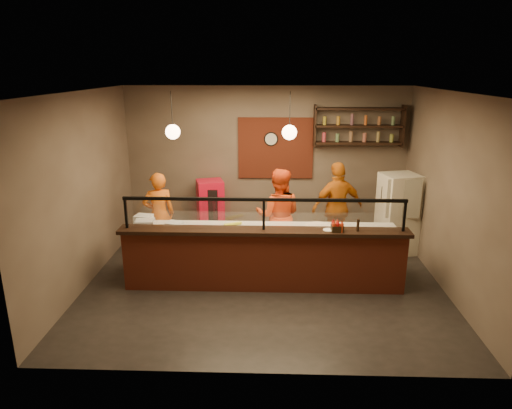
{
  "coord_description": "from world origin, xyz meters",
  "views": [
    {
      "loc": [
        0.12,
        -7.2,
        3.56
      ],
      "look_at": [
        -0.14,
        0.3,
        1.3
      ],
      "focal_mm": 32.0,
      "sensor_mm": 36.0,
      "label": 1
    }
  ],
  "objects_px": {
    "cook_left": "(159,215)",
    "pizza_dough": "(319,226)",
    "fridge": "(398,214)",
    "cook_mid": "(278,216)",
    "red_cooler": "(211,209)",
    "condiment_caddy": "(337,228)",
    "cook_right": "(337,207)",
    "wall_clock": "(271,139)",
    "pepper_mill": "(358,225)"
  },
  "relations": [
    {
      "from": "condiment_caddy",
      "to": "cook_mid",
      "type": "bearing_deg",
      "value": 125.65
    },
    {
      "from": "cook_right",
      "to": "red_cooler",
      "type": "relative_size",
      "value": 1.44
    },
    {
      "from": "cook_left",
      "to": "fridge",
      "type": "distance_m",
      "value": 4.66
    },
    {
      "from": "cook_right",
      "to": "pepper_mill",
      "type": "height_order",
      "value": "cook_right"
    },
    {
      "from": "red_cooler",
      "to": "pepper_mill",
      "type": "relative_size",
      "value": 6.29
    },
    {
      "from": "pizza_dough",
      "to": "pepper_mill",
      "type": "height_order",
      "value": "pepper_mill"
    },
    {
      "from": "cook_mid",
      "to": "pizza_dough",
      "type": "height_order",
      "value": "cook_mid"
    },
    {
      "from": "cook_right",
      "to": "cook_mid",
      "type": "bearing_deg",
      "value": 5.03
    },
    {
      "from": "cook_right",
      "to": "fridge",
      "type": "xyz_separation_m",
      "value": [
        1.18,
        -0.04,
        -0.11
      ]
    },
    {
      "from": "pepper_mill",
      "to": "fridge",
      "type": "bearing_deg",
      "value": 57.46
    },
    {
      "from": "cook_mid",
      "to": "condiment_caddy",
      "type": "distance_m",
      "value": 1.59
    },
    {
      "from": "cook_mid",
      "to": "pepper_mill",
      "type": "bearing_deg",
      "value": 138.28
    },
    {
      "from": "red_cooler",
      "to": "condiment_caddy",
      "type": "xyz_separation_m",
      "value": [
        2.36,
        -2.5,
        0.48
      ]
    },
    {
      "from": "cook_right",
      "to": "pizza_dough",
      "type": "height_order",
      "value": "cook_right"
    },
    {
      "from": "cook_left",
      "to": "cook_mid",
      "type": "distance_m",
      "value": 2.31
    },
    {
      "from": "pizza_dough",
      "to": "condiment_caddy",
      "type": "distance_m",
      "value": 0.73
    },
    {
      "from": "wall_clock",
      "to": "cook_right",
      "type": "distance_m",
      "value": 2.05
    },
    {
      "from": "wall_clock",
      "to": "red_cooler",
      "type": "bearing_deg",
      "value": -166.5
    },
    {
      "from": "cook_mid",
      "to": "pepper_mill",
      "type": "relative_size",
      "value": 8.95
    },
    {
      "from": "pepper_mill",
      "to": "condiment_caddy",
      "type": "bearing_deg",
      "value": -176.81
    },
    {
      "from": "red_cooler",
      "to": "condiment_caddy",
      "type": "height_order",
      "value": "red_cooler"
    },
    {
      "from": "cook_left",
      "to": "condiment_caddy",
      "type": "height_order",
      "value": "cook_left"
    },
    {
      "from": "wall_clock",
      "to": "pizza_dough",
      "type": "xyz_separation_m",
      "value": [
        0.85,
        -2.14,
        -1.19
      ]
    },
    {
      "from": "fridge",
      "to": "pepper_mill",
      "type": "distance_m",
      "value": 2.09
    },
    {
      "from": "cook_right",
      "to": "red_cooler",
      "type": "distance_m",
      "value": 2.72
    },
    {
      "from": "red_cooler",
      "to": "pizza_dough",
      "type": "distance_m",
      "value": 2.83
    },
    {
      "from": "wall_clock",
      "to": "condiment_caddy",
      "type": "distance_m",
      "value": 3.17
    },
    {
      "from": "red_cooler",
      "to": "condiment_caddy",
      "type": "distance_m",
      "value": 3.47
    },
    {
      "from": "cook_left",
      "to": "cook_right",
      "type": "relative_size",
      "value": 0.91
    },
    {
      "from": "wall_clock",
      "to": "cook_mid",
      "type": "relative_size",
      "value": 0.17
    },
    {
      "from": "cook_right",
      "to": "wall_clock",
      "type": "bearing_deg",
      "value": -56.35
    },
    {
      "from": "cook_mid",
      "to": "pepper_mill",
      "type": "distance_m",
      "value": 1.79
    },
    {
      "from": "cook_left",
      "to": "pizza_dough",
      "type": "xyz_separation_m",
      "value": [
        3.0,
        -0.79,
        0.08
      ]
    },
    {
      "from": "condiment_caddy",
      "to": "cook_left",
      "type": "bearing_deg",
      "value": 155.66
    },
    {
      "from": "fridge",
      "to": "condiment_caddy",
      "type": "height_order",
      "value": "fridge"
    },
    {
      "from": "fridge",
      "to": "red_cooler",
      "type": "height_order",
      "value": "fridge"
    },
    {
      "from": "cook_right",
      "to": "pepper_mill",
      "type": "bearing_deg",
      "value": 73.66
    },
    {
      "from": "wall_clock",
      "to": "pepper_mill",
      "type": "xyz_separation_m",
      "value": [
        1.4,
        -2.79,
        -0.94
      ]
    },
    {
      "from": "cook_left",
      "to": "pizza_dough",
      "type": "height_order",
      "value": "cook_left"
    },
    {
      "from": "cook_right",
      "to": "condiment_caddy",
      "type": "bearing_deg",
      "value": 63.27
    },
    {
      "from": "pepper_mill",
      "to": "cook_left",
      "type": "bearing_deg",
      "value": 157.91
    },
    {
      "from": "condiment_caddy",
      "to": "pepper_mill",
      "type": "relative_size",
      "value": 0.95
    },
    {
      "from": "wall_clock",
      "to": "red_cooler",
      "type": "relative_size",
      "value": 0.24
    },
    {
      "from": "pizza_dough",
      "to": "cook_mid",
      "type": "bearing_deg",
      "value": 138.8
    },
    {
      "from": "fridge",
      "to": "condiment_caddy",
      "type": "xyz_separation_m",
      "value": [
        -1.43,
        -1.75,
        0.31
      ]
    },
    {
      "from": "cook_mid",
      "to": "red_cooler",
      "type": "xyz_separation_m",
      "value": [
        -1.45,
        1.22,
        -0.27
      ]
    },
    {
      "from": "wall_clock",
      "to": "cook_left",
      "type": "relative_size",
      "value": 0.18
    },
    {
      "from": "pizza_dough",
      "to": "red_cooler",
      "type": "bearing_deg",
      "value": 139.43
    },
    {
      "from": "fridge",
      "to": "wall_clock",
      "type": "bearing_deg",
      "value": 142.31
    },
    {
      "from": "wall_clock",
      "to": "pepper_mill",
      "type": "relative_size",
      "value": 1.5
    }
  ]
}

